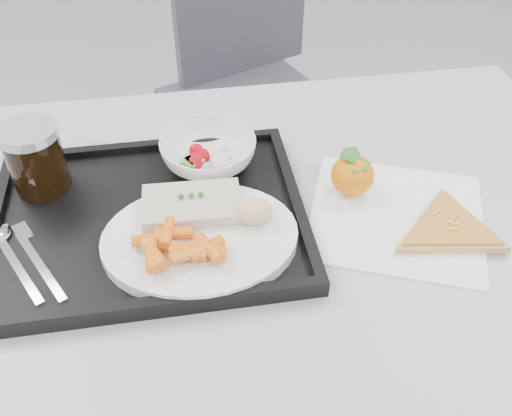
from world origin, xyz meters
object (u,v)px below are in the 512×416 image
Objects in this scene: table at (242,260)px; chair at (248,66)px; tray at (149,219)px; cola_glass at (35,157)px; tangerine at (352,175)px; salad_bowl at (208,152)px; pizza_slice at (449,229)px; dinner_plate at (200,239)px.

table is 0.89m from chair.
tray is 0.19m from cola_glass.
tray is at bearing -176.25° from tangerine.
salad_bowl is 1.79× the size of tangerine.
tray is at bearing -132.33° from salad_bowl.
chair is 0.91m from tray.
cola_glass is at bearing 162.35° from pizza_slice.
table is 4.44× the size of dinner_plate.
tangerine is (0.47, -0.07, -0.04)m from cola_glass.
table is 11.11× the size of cola_glass.
pizza_slice is (0.42, -0.09, 0.00)m from tray.
cola_glass is (-0.23, 0.16, 0.05)m from dinner_plate.
cola_glass reaches higher than tray.
cola_glass is at bearing 149.00° from tray.
tangerine is at bearing 135.55° from pizza_slice.
pizza_slice is (0.32, -0.20, -0.03)m from salad_bowl.
salad_bowl is 1.41× the size of cola_glass.
tangerine is (0.18, 0.05, 0.10)m from table.
salad_bowl is at bearing 157.16° from tangerine.
dinner_plate is 1.13× the size of pizza_slice.
chair is at bearing 60.10° from cola_glass.
chair is at bearing 76.71° from salad_bowl.
chair is at bearing 92.71° from tangerine.
chair is at bearing 99.27° from pizza_slice.
dinner_plate is 1.78× the size of salad_bowl.
tangerine is at bearing -22.84° from salad_bowl.
tangerine reaches higher than dinner_plate.
tray reaches higher than table.
salad_bowl is 0.63× the size of pizza_slice.
salad_bowl is (0.03, 0.18, 0.01)m from dinner_plate.
table is 0.11m from dinner_plate.
tangerine is (0.24, 0.09, 0.01)m from dinner_plate.
cola_glass is at bearing 144.60° from dinner_plate.
salad_bowl is (0.10, 0.11, 0.03)m from tray.
cola_glass is at bearing 156.40° from table.
cola_glass reaches higher than salad_bowl.
tray is at bearing 136.27° from dinner_plate.
dinner_plate is at bearing -99.55° from salad_bowl.
pizza_slice is (0.35, -0.02, -0.01)m from dinner_plate.
pizza_slice is at bearing -11.37° from table.
table is at bearing -23.60° from cola_glass.
salad_bowl is at bearing 148.35° from pizza_slice.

